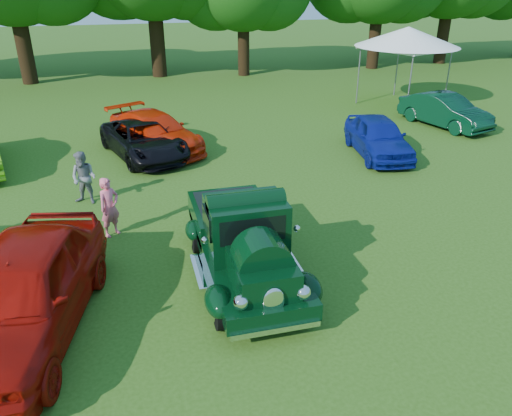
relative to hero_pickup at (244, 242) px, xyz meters
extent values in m
plane|color=#2D5213|center=(-0.66, -0.71, -0.80)|extent=(120.00, 120.00, 0.00)
cylinder|color=black|center=(-0.82, -1.57, -0.43)|extent=(0.22, 0.73, 0.73)
cylinder|color=black|center=(0.82, -1.57, -0.43)|extent=(0.22, 0.73, 0.73)
cylinder|color=black|center=(-0.82, 1.25, -0.43)|extent=(0.22, 0.73, 0.73)
cylinder|color=black|center=(0.82, 1.25, -0.43)|extent=(0.22, 0.73, 0.73)
cube|color=black|center=(0.00, -0.09, -0.28)|extent=(1.70, 4.45, 0.34)
cube|color=black|center=(0.00, -1.42, 0.11)|extent=(1.09, 1.43, 0.61)
cube|color=black|center=(0.00, -0.22, 0.45)|extent=(1.54, 1.14, 1.19)
cube|color=black|center=(0.00, -0.76, 0.66)|extent=(1.29, 0.06, 0.51)
cube|color=black|center=(0.00, 1.27, -0.01)|extent=(1.70, 2.03, 0.57)
cube|color=black|center=(0.00, 1.27, 0.27)|extent=(1.46, 1.78, 0.05)
ellipsoid|color=black|center=(-0.85, -1.57, -0.24)|extent=(0.49, 0.85, 0.49)
ellipsoid|color=black|center=(0.85, -1.57, -0.24)|extent=(0.49, 0.85, 0.49)
ellipsoid|color=black|center=(-0.88, 1.25, -0.25)|extent=(0.38, 0.71, 0.42)
ellipsoid|color=black|center=(0.88, 1.25, -0.25)|extent=(0.38, 0.71, 0.42)
ellipsoid|color=white|center=(0.00, -2.17, -0.01)|extent=(0.40, 0.12, 0.59)
sphere|color=white|center=(-0.55, -2.10, 0.05)|extent=(0.28, 0.28, 0.28)
sphere|color=white|center=(0.55, -2.10, 0.05)|extent=(0.28, 0.28, 0.28)
cube|color=white|center=(0.00, -2.31, -0.46)|extent=(1.60, 0.11, 0.11)
cube|color=white|center=(0.00, 2.28, -0.40)|extent=(1.60, 0.11, 0.11)
imported|color=#970C06|center=(-4.16, -0.84, 0.06)|extent=(3.05, 5.34, 1.71)
imported|color=black|center=(-1.58, 8.27, -0.19)|extent=(3.22, 4.79, 1.22)
imported|color=red|center=(-1.15, 8.89, -0.13)|extent=(3.71, 4.93, 1.33)
imported|color=navy|center=(6.35, 6.33, -0.12)|extent=(2.15, 4.14, 1.35)
imported|color=black|center=(10.73, 8.92, -0.13)|extent=(2.42, 4.25, 1.33)
imported|color=#F66580|center=(-2.71, 2.57, -0.05)|extent=(0.65, 0.62, 1.49)
imported|color=slate|center=(-3.39, 4.69, -0.05)|extent=(0.90, 0.84, 1.49)
cube|color=white|center=(10.92, 12.83, 1.88)|extent=(4.31, 4.31, 0.13)
cone|color=white|center=(10.92, 12.83, 2.37)|extent=(6.32, 6.32, 0.87)
cylinder|color=slate|center=(10.15, 10.89, 0.51)|extent=(0.07, 0.07, 2.62)
cylinder|color=slate|center=(8.98, 13.60, 0.51)|extent=(0.07, 0.07, 2.62)
cylinder|color=slate|center=(12.86, 12.06, 0.51)|extent=(0.07, 0.07, 2.62)
cylinder|color=slate|center=(11.69, 14.77, 0.51)|extent=(0.07, 0.07, 2.62)
cylinder|color=black|center=(-7.26, 22.92, 1.34)|extent=(0.85, 0.85, 4.27)
cylinder|color=black|center=(0.21, 23.23, 1.41)|extent=(0.88, 0.88, 4.42)
cylinder|color=black|center=(5.35, 22.26, 0.97)|extent=(0.71, 0.71, 3.54)
cylinder|color=black|center=(14.28, 22.50, 1.12)|extent=(0.77, 0.77, 3.83)
cylinder|color=black|center=(19.87, 23.18, 1.21)|extent=(0.80, 0.80, 4.02)
camera|label=1|loc=(-2.06, -8.82, 5.07)|focal=35.00mm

